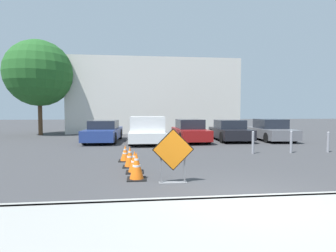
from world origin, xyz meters
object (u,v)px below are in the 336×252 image
traffic_cone_third (130,157)px  parked_car_fourth (271,131)px  traffic_cone_second (135,162)px  bollard_third (328,141)px  bollard_second (291,141)px  parked_car_second (190,131)px  road_closed_sign (173,154)px  parked_car_nearest (104,132)px  parked_car_third (230,131)px  traffic_cone_fourth (125,153)px  pickup_truck (147,131)px  bollard_nearest (253,142)px  traffic_cone_nearest (137,166)px

traffic_cone_third → parked_car_fourth: (8.89, 7.32, 0.29)m
traffic_cone_second → bollard_third: 9.35m
traffic_cone_second → bollard_second: bearing=23.4°
parked_car_second → bollard_third: (5.52, -4.98, -0.14)m
road_closed_sign → parked_car_nearest: bearing=107.2°
parked_car_fourth → traffic_cone_second: bearing=45.4°
traffic_cone_third → parked_car_third: (6.19, 7.51, 0.28)m
traffic_cone_fourth → parked_car_second: bearing=58.8°
pickup_truck → bollard_third: (8.22, -4.56, -0.21)m
traffic_cone_third → parked_car_fourth: bearing=39.5°
road_closed_sign → parked_car_third: size_ratio=0.36×
bollard_third → parked_car_fourth: bearing=91.4°
bollard_second → parked_car_fourth: bearing=71.6°
traffic_cone_fourth → parked_car_third: size_ratio=0.15×
pickup_truck → traffic_cone_third: bearing=84.2°
bollard_nearest → traffic_cone_third: bearing=-157.5°
pickup_truck → parked_car_fourth: pickup_truck is taller
parked_car_third → bollard_third: (2.82, -5.27, -0.12)m
traffic_cone_second → parked_car_third: parked_car_third is taller
pickup_truck → bollard_nearest: pickup_truck is taller
road_closed_sign → parked_car_second: 9.68m
parked_car_second → bollard_second: parked_car_second is taller
traffic_cone_third → pickup_truck: 6.84m
parked_car_fourth → bollard_third: parked_car_fourth is taller
pickup_truck → parked_car_second: size_ratio=1.22×
traffic_cone_third → bollard_nearest: 5.83m
road_closed_sign → traffic_cone_fourth: bearing=113.3°
parked_car_fourth → bollard_second: parked_car_fourth is taller
road_closed_sign → bollard_third: (7.81, 4.42, -0.27)m
parked_car_second → bollard_second: (3.70, -4.98, -0.11)m
traffic_cone_fourth → bollard_third: bearing=7.0°
parked_car_fourth → pickup_truck: bearing=6.1°
traffic_cone_second → parked_car_third: 10.27m
traffic_cone_third → bollard_nearest: bollard_nearest is taller
parked_car_second → parked_car_fourth: size_ratio=1.00×
traffic_cone_second → bollard_nearest: bollard_nearest is taller
traffic_cone_third → parked_car_nearest: parked_car_nearest is taller
bollard_third → parked_car_second: bearing=137.9°
bollard_nearest → bollard_second: size_ratio=1.00×
traffic_cone_second → traffic_cone_fourth: traffic_cone_second is taller
bollard_nearest → parked_car_fourth: bearing=55.4°
pickup_truck → bollard_nearest: (4.59, -4.56, -0.19)m
pickup_truck → traffic_cone_second: bearing=86.2°
parked_car_second → parked_car_third: 2.71m
traffic_cone_nearest → parked_car_fourth: parked_car_fourth is taller
traffic_cone_fourth → parked_car_nearest: (-1.68, 6.71, 0.34)m
traffic_cone_second → parked_car_nearest: bearing=103.5°
parked_car_third → parked_car_fourth: 2.70m
traffic_cone_second → traffic_cone_third: 0.83m
parked_car_third → parked_car_second: bearing=8.1°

